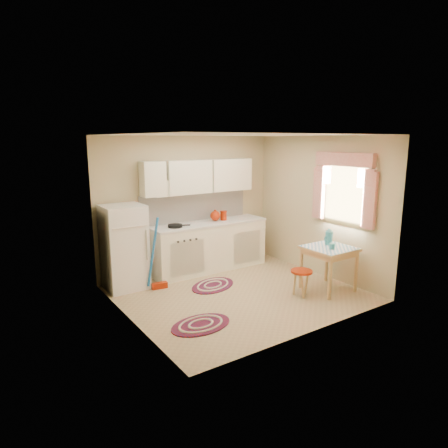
{
  "coord_description": "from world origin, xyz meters",
  "views": [
    {
      "loc": [
        -3.59,
        -4.9,
        2.43
      ],
      "look_at": [
        -0.11,
        0.25,
        1.11
      ],
      "focal_mm": 32.0,
      "sensor_mm": 36.0,
      "label": 1
    }
  ],
  "objects_px": {
    "base_cabinets": "(209,247)",
    "stool": "(301,283)",
    "table": "(328,269)",
    "fridge": "(124,247)"
  },
  "relations": [
    {
      "from": "fridge",
      "to": "table",
      "type": "relative_size",
      "value": 1.94
    },
    {
      "from": "base_cabinets",
      "to": "table",
      "type": "xyz_separation_m",
      "value": [
        1.06,
        -2.0,
        -0.08
      ]
    },
    {
      "from": "fridge",
      "to": "base_cabinets",
      "type": "xyz_separation_m",
      "value": [
        1.67,
        0.05,
        -0.26
      ]
    },
    {
      "from": "fridge",
      "to": "base_cabinets",
      "type": "height_order",
      "value": "fridge"
    },
    {
      "from": "base_cabinets",
      "to": "stool",
      "type": "height_order",
      "value": "base_cabinets"
    },
    {
      "from": "fridge",
      "to": "base_cabinets",
      "type": "distance_m",
      "value": 1.69
    },
    {
      "from": "fridge",
      "to": "table",
      "type": "height_order",
      "value": "fridge"
    },
    {
      "from": "table",
      "to": "stool",
      "type": "xyz_separation_m",
      "value": [
        -0.55,
        0.06,
        -0.15
      ]
    },
    {
      "from": "base_cabinets",
      "to": "stool",
      "type": "distance_m",
      "value": 2.02
    },
    {
      "from": "fridge",
      "to": "table",
      "type": "bearing_deg",
      "value": -35.55
    }
  ]
}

